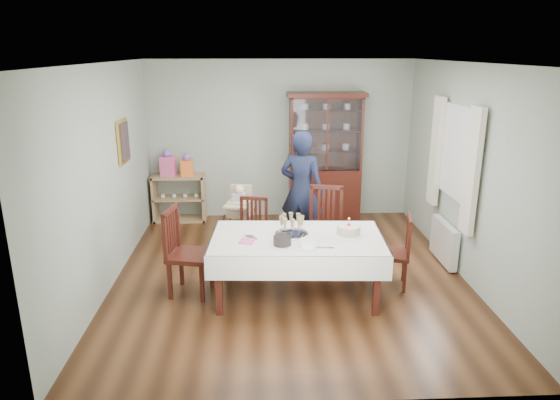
{
  "coord_description": "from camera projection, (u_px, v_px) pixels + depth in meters",
  "views": [
    {
      "loc": [
        -0.42,
        -6.0,
        2.85
      ],
      "look_at": [
        -0.12,
        0.2,
        0.97
      ],
      "focal_mm": 32.0,
      "sensor_mm": 36.0,
      "label": 1
    }
  ],
  "objects": [
    {
      "name": "high_chair",
      "position": [
        240.0,
        224.0,
        7.35
      ],
      "size": [
        0.53,
        0.53,
        0.98
      ],
      "rotation": [
        0.0,
        0.0,
        -0.24
      ],
      "color": "black",
      "rests_on": "floor"
    },
    {
      "name": "room_shell",
      "position": [
        288.0,
        140.0,
        6.6
      ],
      "size": [
        5.0,
        5.0,
        5.0
      ],
      "color": "#9EAA99",
      "rests_on": "floor"
    },
    {
      "name": "curtain_right",
      "position": [
        436.0,
        151.0,
        7.14
      ],
      "size": [
        0.07,
        0.3,
        1.55
      ],
      "primitive_type": "cube",
      "color": "silver",
      "rests_on": "room_shell"
    },
    {
      "name": "dining_table",
      "position": [
        297.0,
        266.0,
        5.91
      ],
      "size": [
        2.06,
        1.26,
        0.76
      ],
      "rotation": [
        0.0,
        0.0,
        -0.06
      ],
      "color": "#411710",
      "rests_on": "floor"
    },
    {
      "name": "curtain_left",
      "position": [
        472.0,
        172.0,
        5.96
      ],
      "size": [
        0.07,
        0.3,
        1.55
      ],
      "primitive_type": "cube",
      "color": "silver",
      "rests_on": "room_shell"
    },
    {
      "name": "plate_stack_dark",
      "position": [
        282.0,
        241.0,
        5.56
      ],
      "size": [
        0.2,
        0.2,
        0.1
      ],
      "primitive_type": "cylinder",
      "rotation": [
        0.0,
        0.0,
        0.01
      ],
      "color": "black",
      "rests_on": "dining_table"
    },
    {
      "name": "gift_bag_orange",
      "position": [
        187.0,
        166.0,
        8.39
      ],
      "size": [
        0.22,
        0.16,
        0.38
      ],
      "color": "orange",
      "rests_on": "sideboard"
    },
    {
      "name": "napkin_stack",
      "position": [
        247.0,
        241.0,
        5.64
      ],
      "size": [
        0.19,
        0.19,
        0.02
      ],
      "primitive_type": "cube",
      "rotation": [
        0.0,
        0.0,
        -0.25
      ],
      "color": "#E45493",
      "rests_on": "dining_table"
    },
    {
      "name": "chair_far_left",
      "position": [
        252.0,
        244.0,
        6.89
      ],
      "size": [
        0.48,
        0.48,
        0.9
      ],
      "rotation": [
        0.0,
        0.0,
        -0.21
      ],
      "color": "#411710",
      "rests_on": "floor"
    },
    {
      "name": "birthday_cake",
      "position": [
        349.0,
        230.0,
        5.84
      ],
      "size": [
        0.31,
        0.31,
        0.22
      ],
      "color": "white",
      "rests_on": "dining_table"
    },
    {
      "name": "floor",
      "position": [
        289.0,
        274.0,
        6.59
      ],
      "size": [
        5.0,
        5.0,
        0.0
      ],
      "primitive_type": "plane",
      "color": "#593319",
      "rests_on": "ground"
    },
    {
      "name": "chair_far_right",
      "position": [
        324.0,
        242.0,
        6.85
      ],
      "size": [
        0.57,
        0.57,
        1.07
      ],
      "rotation": [
        0.0,
        0.0,
        -0.22
      ],
      "color": "#411710",
      "rests_on": "floor"
    },
    {
      "name": "cake_knife",
      "position": [
        321.0,
        247.0,
        5.47
      ],
      "size": [
        0.28,
        0.05,
        0.01
      ],
      "primitive_type": "cube",
      "rotation": [
        0.0,
        0.0,
        -0.08
      ],
      "color": "silver",
      "rests_on": "dining_table"
    },
    {
      "name": "plate_stack_white",
      "position": [
        308.0,
        244.0,
        5.49
      ],
      "size": [
        0.24,
        0.24,
        0.08
      ],
      "primitive_type": "cylinder",
      "rotation": [
        0.0,
        0.0,
        -0.26
      ],
      "color": "white",
      "rests_on": "dining_table"
    },
    {
      "name": "window",
      "position": [
        458.0,
        153.0,
        6.52
      ],
      "size": [
        0.04,
        1.02,
        1.22
      ],
      "primitive_type": "cube",
      "color": "white",
      "rests_on": "room_shell"
    },
    {
      "name": "chair_end_left",
      "position": [
        189.0,
        269.0,
        6.01
      ],
      "size": [
        0.57,
        0.57,
        1.07
      ],
      "rotation": [
        0.0,
        0.0,
        1.36
      ],
      "color": "#411710",
      "rests_on": "floor"
    },
    {
      "name": "picture_frame",
      "position": [
        123.0,
        142.0,
        6.77
      ],
      "size": [
        0.04,
        0.48,
        0.58
      ],
      "primitive_type": "cube",
      "color": "gold",
      "rests_on": "room_shell"
    },
    {
      "name": "chair_end_right",
      "position": [
        392.0,
        265.0,
        6.21
      ],
      "size": [
        0.5,
        0.5,
        0.92
      ],
      "rotation": [
        0.0,
        0.0,
        -1.82
      ],
      "color": "#411710",
      "rests_on": "floor"
    },
    {
      "name": "china_cabinet",
      "position": [
        325.0,
        156.0,
        8.45
      ],
      "size": [
        1.3,
        0.48,
        2.18
      ],
      "color": "#411710",
      "rests_on": "floor"
    },
    {
      "name": "gift_bag_pink",
      "position": [
        168.0,
        164.0,
        8.37
      ],
      "size": [
        0.25,
        0.17,
        0.46
      ],
      "color": "#E45493",
      "rests_on": "sideboard"
    },
    {
      "name": "radiator",
      "position": [
        444.0,
        242.0,
        6.88
      ],
      "size": [
        0.1,
        0.8,
        0.55
      ],
      "primitive_type": "cube",
      "color": "white",
      "rests_on": "floor"
    },
    {
      "name": "sideboard",
      "position": [
        179.0,
        198.0,
        8.57
      ],
      "size": [
        0.9,
        0.38,
        0.8
      ],
      "color": "tan",
      "rests_on": "floor"
    },
    {
      "name": "woman",
      "position": [
        302.0,
        191.0,
        7.24
      ],
      "size": [
        0.76,
        0.64,
        1.77
      ],
      "primitive_type": "imported",
      "rotation": [
        0.0,
        0.0,
        2.73
      ],
      "color": "black",
      "rests_on": "floor"
    },
    {
      "name": "cutlery",
      "position": [
        248.0,
        237.0,
        5.77
      ],
      "size": [
        0.18,
        0.2,
        0.01
      ],
      "primitive_type": null,
      "rotation": [
        0.0,
        0.0,
        0.46
      ],
      "color": "silver",
      "rests_on": "dining_table"
    },
    {
      "name": "champagne_tray",
      "position": [
        292.0,
        229.0,
        5.84
      ],
      "size": [
        0.39,
        0.39,
        0.24
      ],
      "color": "silver",
      "rests_on": "dining_table"
    }
  ]
}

